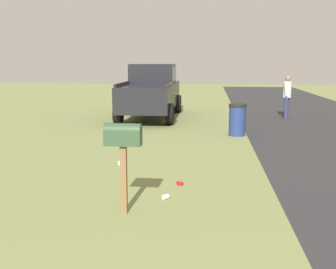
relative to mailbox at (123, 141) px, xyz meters
The scene contains 7 objects.
mailbox is the anchor object (origin of this frame).
pickup_truck 10.65m from the mailbox, ahead, with size 5.39×2.11×2.09m.
trash_bin 7.06m from the mailbox, 17.01° to the right, with size 0.52×0.52×0.95m.
pedestrian 11.52m from the mailbox, 21.36° to the right, with size 0.45×0.35×1.66m.
litter_cup_by_mailbox 1.35m from the mailbox, 38.10° to the right, with size 0.08×0.08×0.10m, color white.
litter_can_midfield_b 1.95m from the mailbox, 25.59° to the right, with size 0.07×0.07×0.12m, color red.
litter_bag_midfield_a 2.94m from the mailbox, 13.08° to the left, with size 0.14×0.14×0.14m, color silver.
Camera 1 is at (-0.69, -0.17, 2.21)m, focal length 44.54 mm.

